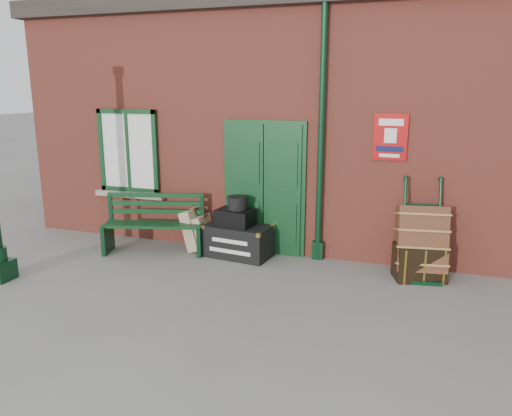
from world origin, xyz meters
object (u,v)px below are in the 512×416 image
at_px(bench, 154,222).
at_px(porter_trolley, 421,240).
at_px(houdini_trunk, 238,241).
at_px(dark_trunk, 420,262).

distance_m(bench, porter_trolley, 4.36).
height_order(bench, houdini_trunk, bench).
bearing_deg(houdini_trunk, dark_trunk, 5.39).
bearing_deg(porter_trolley, bench, 174.40).
relative_size(houdini_trunk, dark_trunk, 1.50).
bearing_deg(dark_trunk, porter_trolley, 75.96).
bearing_deg(bench, dark_trunk, -14.35).
height_order(bench, porter_trolley, porter_trolley).
bearing_deg(porter_trolley, dark_trunk, -94.93).
distance_m(houdini_trunk, porter_trolley, 2.91).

